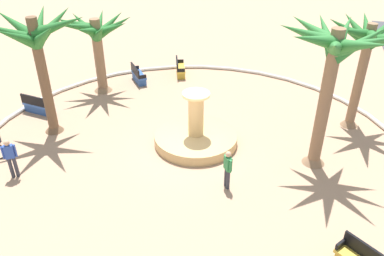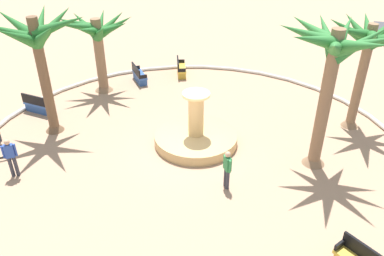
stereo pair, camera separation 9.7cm
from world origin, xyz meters
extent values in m
plane|color=tan|center=(0.00, 0.00, 0.00)|extent=(80.00, 80.00, 0.00)
torus|color=silver|center=(0.00, 0.00, 0.10)|extent=(19.05, 19.05, 0.20)
cylinder|color=tan|center=(-0.60, 0.08, 0.23)|extent=(3.72, 3.72, 0.45)
cylinder|color=teal|center=(-0.60, 0.08, 0.19)|extent=(3.27, 3.27, 0.34)
cylinder|color=tan|center=(-0.60, 0.08, 1.41)|extent=(0.67, 0.67, 1.91)
cylinder|color=#E0B370|center=(-0.60, 0.08, 2.42)|extent=(1.19, 1.19, 0.12)
cylinder|color=#8E6B4C|center=(-4.12, 6.83, 2.49)|extent=(0.43, 0.43, 4.98)
cone|color=#8E6B4C|center=(-4.12, 6.83, 0.25)|extent=(0.81, 0.81, 0.50)
cone|color=#28702D|center=(-3.18, 6.80, 4.71)|extent=(2.04, 0.63, 1.07)
cone|color=#28702D|center=(-4.79, 7.36, 4.52)|extent=(1.90, 1.66, 1.41)
cone|color=#28702D|center=(-5.01, 6.74, 4.61)|extent=(2.05, 0.76, 1.27)
cone|color=#28702D|center=(-4.81, 6.31, 4.55)|extent=(1.93, 1.64, 1.37)
cone|color=#28702D|center=(-4.25, 5.96, 4.58)|extent=(0.85, 2.06, 1.31)
cone|color=#28702D|center=(-3.52, 6.11, 4.71)|extent=(1.71, 1.92, 1.08)
cylinder|color=#8E6B4C|center=(-0.45, 5.21, 2.84)|extent=(0.49, 0.49, 5.68)
cone|color=#8E6B4C|center=(-0.45, 5.21, 0.25)|extent=(0.93, 0.93, 0.50)
cone|color=#337F38|center=(0.52, 5.10, 5.33)|extent=(2.20, 0.79, 1.24)
cone|color=#337F38|center=(0.24, 5.92, 5.37)|extent=(1.92, 1.93, 1.17)
cone|color=#337F38|center=(-0.28, 6.16, 5.29)|extent=(0.93, 2.21, 1.31)
cone|color=#337F38|center=(-0.78, 6.04, 5.14)|extent=(1.29, 2.13, 1.56)
cone|color=#337F38|center=(-1.36, 5.47, 5.23)|extent=(2.19, 1.12, 1.41)
cone|color=#337F38|center=(-1.32, 4.89, 5.20)|extent=(2.17, 1.26, 1.46)
cone|color=#337F38|center=(-1.04, 4.40, 5.40)|extent=(1.72, 2.08, 1.11)
cone|color=#337F38|center=(-0.39, 4.20, 5.41)|extent=(0.70, 2.19, 1.09)
cone|color=#337F38|center=(0.23, 4.47, 5.42)|extent=(1.88, 1.96, 1.07)
cylinder|color=brown|center=(0.22, -6.64, 2.69)|extent=(0.45, 0.45, 5.38)
cone|color=brown|center=(0.22, -6.64, 0.25)|extent=(0.86, 0.86, 0.50)
cone|color=#28702D|center=(1.20, -6.68, 4.84)|extent=(2.25, 0.66, 1.58)
cone|color=#28702D|center=(0.74, -5.82, 4.82)|extent=(1.66, 2.17, 1.62)
cone|color=#28702D|center=(-0.07, -5.61, 5.03)|extent=(1.17, 2.37, 1.23)
cone|color=#28702D|center=(-0.72, -6.33, 4.85)|extent=(2.30, 1.23, 1.56)
cone|color=#28702D|center=(-0.72, -6.97, 4.87)|extent=(2.31, 1.28, 1.53)
cone|color=#28702D|center=(-0.01, -7.65, 4.95)|extent=(1.05, 2.35, 1.38)
cone|color=#28702D|center=(0.88, -7.41, 4.90)|extent=(1.89, 2.08, 1.48)
cylinder|color=#8E6B4C|center=(-4.45, -6.46, 2.05)|extent=(0.54, 0.54, 4.10)
cone|color=#8E6B4C|center=(-4.45, -6.46, 0.25)|extent=(1.02, 1.02, 0.50)
cone|color=#28702D|center=(-3.48, -6.38, 3.74)|extent=(2.19, 0.72, 1.25)
cone|color=#28702D|center=(-3.76, -5.86, 3.60)|extent=(1.97, 1.79, 1.50)
cone|color=#28702D|center=(-4.31, -5.51, 3.69)|extent=(0.87, 2.20, 1.35)
cone|color=#28702D|center=(-4.89, -5.63, 3.64)|extent=(1.49, 2.14, 1.42)
cone|color=#28702D|center=(-5.30, -6.06, 3.63)|extent=(2.16, 1.41, 1.44)
cone|color=#28702D|center=(-5.35, -6.68, 3.61)|extent=(2.18, 1.04, 1.48)
cone|color=#28702D|center=(-4.82, -7.32, 3.64)|extent=(1.34, 2.17, 1.43)
cone|color=#28702D|center=(-4.19, -7.43, 3.84)|extent=(1.11, 2.24, 1.07)
cone|color=#28702D|center=(-3.75, -7.19, 3.84)|extent=(1.90, 1.95, 1.07)
cube|color=black|center=(4.80, 6.72, 0.75)|extent=(1.03, 1.33, 0.50)
cube|color=black|center=(4.52, 6.00, 0.59)|extent=(0.41, 0.33, 0.24)
cube|color=gold|center=(-7.82, -2.86, 0.45)|extent=(1.67, 1.02, 0.12)
cube|color=black|center=(-7.75, -3.06, 0.75)|extent=(1.53, 0.62, 0.50)
cube|color=gold|center=(-7.82, -2.86, 0.20)|extent=(1.54, 0.94, 0.39)
cube|color=black|center=(-8.53, -3.12, 0.59)|extent=(0.23, 0.45, 0.24)
cube|color=black|center=(-7.12, -2.61, 0.59)|extent=(0.23, 0.45, 0.24)
cube|color=#335BA8|center=(-6.16, -4.95, 0.45)|extent=(1.56, 1.39, 0.12)
cube|color=black|center=(-6.03, -5.11, 0.75)|extent=(1.30, 1.06, 0.50)
cube|color=#2B4E8F|center=(-6.16, -4.95, 0.20)|extent=(1.44, 1.28, 0.39)
cube|color=black|center=(-6.75, -5.42, 0.59)|extent=(0.34, 0.40, 0.24)
cube|color=black|center=(-5.58, -4.48, 0.59)|extent=(0.34, 0.40, 0.24)
cube|color=#335BA8|center=(-1.19, -8.43, 0.45)|extent=(0.72, 1.65, 0.12)
cube|color=black|center=(-0.98, -8.46, 0.75)|extent=(0.30, 1.60, 0.50)
cube|color=#2B4E8F|center=(-1.19, -8.43, 0.20)|extent=(0.66, 1.52, 0.39)
cube|color=black|center=(-1.30, -9.18, 0.59)|extent=(0.46, 0.14, 0.24)
cube|color=black|center=(-1.09, -7.69, 0.59)|extent=(0.46, 0.14, 0.24)
cylinder|color=#33333D|center=(2.16, 2.10, 0.42)|extent=(0.14, 0.14, 0.84)
cylinder|color=#33333D|center=(2.01, 1.99, 0.42)|extent=(0.14, 0.14, 0.84)
cube|color=#338C4C|center=(2.09, 2.04, 1.12)|extent=(0.39, 0.36, 0.56)
sphere|color=tan|center=(2.09, 2.04, 1.52)|extent=(0.22, 0.22, 0.22)
cylinder|color=#338C4C|center=(2.26, 2.17, 1.12)|extent=(0.09, 0.09, 0.53)
cylinder|color=#338C4C|center=(1.91, 1.91, 1.12)|extent=(0.09, 0.09, 0.53)
cylinder|color=#33333D|center=(3.78, -6.22, 0.46)|extent=(0.14, 0.14, 0.91)
cylinder|color=#33333D|center=(3.67, -6.07, 0.46)|extent=(0.14, 0.14, 0.91)
cube|color=#2D4CA5|center=(3.73, -6.15, 1.19)|extent=(0.36, 0.39, 0.56)
sphere|color=tan|center=(3.73, -6.15, 1.59)|extent=(0.22, 0.22, 0.22)
cylinder|color=#2D4CA5|center=(3.85, -6.33, 1.19)|extent=(0.09, 0.09, 0.53)
cylinder|color=#2D4CA5|center=(3.60, -5.97, 1.19)|extent=(0.09, 0.09, 0.53)
camera|label=1|loc=(13.68, 3.94, 9.61)|focal=36.51mm
camera|label=2|loc=(13.66, 4.03, 9.61)|focal=36.51mm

